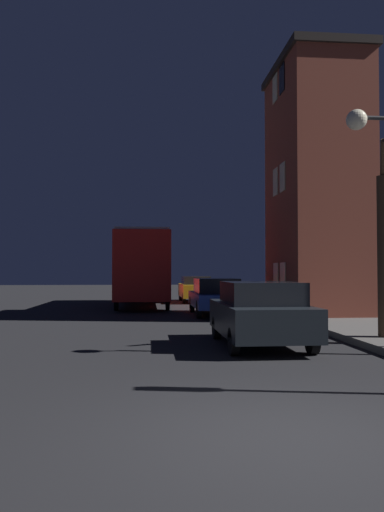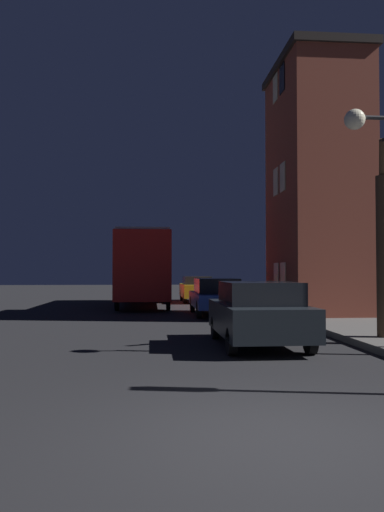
# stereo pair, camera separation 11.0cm
# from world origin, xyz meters

# --- Properties ---
(ground_plane) EXTENTS (120.00, 120.00, 0.00)m
(ground_plane) POSITION_xyz_m (0.00, 0.00, 0.00)
(ground_plane) COLOR black
(brick_building) EXTENTS (3.21, 5.02, 9.96)m
(brick_building) POSITION_xyz_m (5.18, 13.76, 5.17)
(brick_building) COLOR brown
(brick_building) RESTS_ON sidewalk
(streetlamp) EXTENTS (1.19, 0.45, 5.10)m
(streetlamp) POSITION_xyz_m (3.47, 4.88, 3.85)
(streetlamp) COLOR #28282B
(streetlamp) RESTS_ON sidewalk
(bare_tree) EXTENTS (0.87, 1.17, 5.20)m
(bare_tree) POSITION_xyz_m (4.38, 6.41, 2.58)
(bare_tree) COLOR #473323
(bare_tree) RESTS_ON sidewalk
(bus) EXTENTS (2.52, 9.23, 3.70)m
(bus) POSITION_xyz_m (-1.72, 20.46, 2.20)
(bus) COLOR red
(bus) RESTS_ON ground
(car_near_lane) EXTENTS (1.89, 4.08, 1.54)m
(car_near_lane) POSITION_xyz_m (1.21, 6.38, 0.79)
(car_near_lane) COLOR black
(car_near_lane) RESTS_ON ground
(car_mid_lane) EXTENTS (1.84, 4.54, 1.50)m
(car_mid_lane) POSITION_xyz_m (1.30, 14.82, 0.79)
(car_mid_lane) COLOR navy
(car_mid_lane) RESTS_ON ground
(car_far_lane) EXTENTS (1.71, 4.52, 1.49)m
(car_far_lane) POSITION_xyz_m (1.29, 23.45, 0.78)
(car_far_lane) COLOR olive
(car_far_lane) RESTS_ON ground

